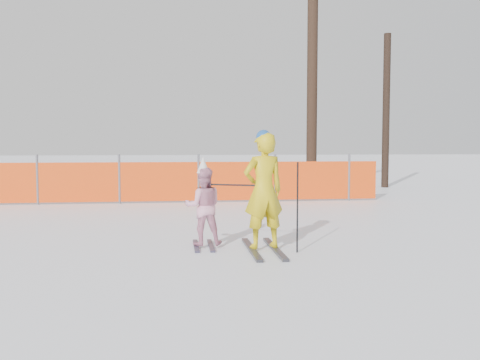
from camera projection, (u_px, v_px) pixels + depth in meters
name	position (u px, v px, depth m)	size (l,w,h in m)	color
ground	(244.00, 255.00, 7.35)	(120.00, 120.00, 0.00)	white
adult	(263.00, 191.00, 7.60)	(0.68, 1.57, 1.73)	black
child	(203.00, 206.00, 7.88)	(0.56, 0.90, 1.34)	black
ski_poles	(275.00, 200.00, 7.56)	(1.19, 0.54, 1.27)	black
safety_fence	(52.00, 182.00, 13.31)	(16.77, 0.06, 1.25)	#595960
tree_trunks	(333.00, 89.00, 17.69)	(3.03, 0.79, 7.16)	black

